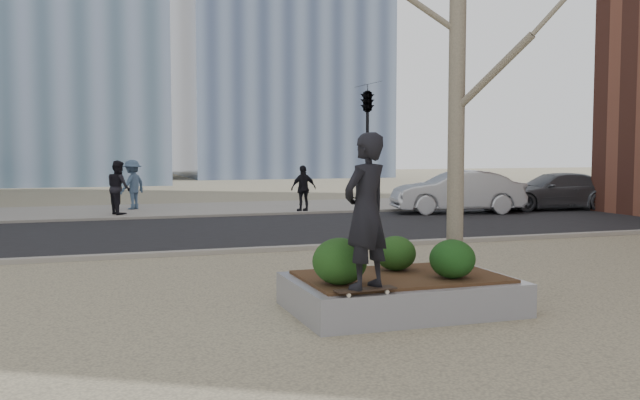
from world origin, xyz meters
name	(u,v)px	position (x,y,z in m)	size (l,w,h in m)	color
ground	(332,316)	(0.00, 0.00, 0.00)	(120.00, 120.00, 0.00)	tan
street	(207,232)	(0.00, 10.00, 0.01)	(60.00, 8.00, 0.02)	black
far_sidewalk	(174,210)	(0.00, 17.00, 0.01)	(60.00, 6.00, 0.02)	gray
planter	(400,294)	(1.00, 0.00, 0.23)	(3.00, 2.00, 0.45)	gray
planter_mulch	(401,277)	(1.00, 0.00, 0.47)	(2.70, 1.70, 0.04)	#382314
sycamore_tree	(457,39)	(2.00, 0.30, 3.79)	(2.80, 2.80, 6.60)	gray
shrub_left	(340,261)	(-0.03, -0.37, 0.79)	(0.71, 0.71, 0.60)	black
shrub_middle	(396,253)	(1.09, 0.37, 0.74)	(0.58, 0.58, 0.49)	#113812
shrub_right	(452,259)	(1.55, -0.44, 0.75)	(0.62, 0.62, 0.52)	#153611
skateboard	(365,291)	(0.12, -0.88, 0.49)	(0.78, 0.20, 0.07)	black
skateboarder	(366,211)	(0.12, -0.88, 1.47)	(0.69, 0.45, 1.90)	black
car_silver	(457,192)	(9.03, 12.67, 0.75)	(1.54, 4.41, 1.45)	#ABAEB3
car_third	(553,191)	(13.00, 12.77, 0.68)	(1.84, 4.53, 1.32)	#4D5159
pedestrian_a	(119,187)	(-1.97, 15.75, 0.93)	(0.88, 0.68, 1.81)	black
pedestrian_b	(132,185)	(-1.39, 17.68, 0.92)	(1.15, 0.66, 1.79)	#3F5773
pedestrian_c	(304,189)	(4.19, 14.78, 0.83)	(0.95, 0.39, 1.61)	black
traffic_light_far	(367,148)	(6.50, 14.60, 2.25)	(0.60, 2.48, 4.50)	black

